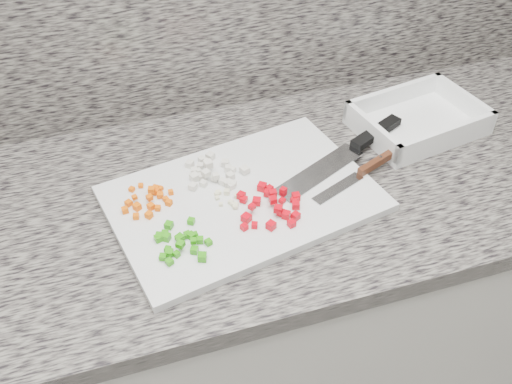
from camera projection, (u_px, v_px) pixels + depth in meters
The scene contains 11 objects.
cabinet at pixel (229, 330), 1.44m from camera, with size 3.92×0.62×0.86m, color beige.
countertop at pixel (222, 199), 1.14m from camera, with size 3.96×0.64×0.04m, color slate.
cutting_board at pixel (243, 198), 1.10m from camera, with size 0.50×0.33×0.02m, color silver.
carrot_pile at pixel (149, 199), 1.07m from camera, with size 0.10×0.10×0.02m.
onion_pile at pixel (212, 172), 1.13m from camera, with size 0.13×0.12×0.03m.
green_pepper_pile at pixel (180, 241), 0.99m from camera, with size 0.10×0.11×0.02m.
red_pepper_pile at pixel (271, 205), 1.06m from camera, with size 0.13×0.13×0.02m.
garlic_pile at pixel (228, 198), 1.08m from camera, with size 0.05×0.06×0.01m.
chef_knife at pixel (358, 145), 1.20m from camera, with size 0.35×0.19×0.02m.
paring_knife at pixel (370, 167), 1.15m from camera, with size 0.23×0.11×0.02m.
tray at pixel (418, 121), 1.27m from camera, with size 0.30×0.24×0.06m.
Camera 1 is at (-0.19, 0.62, 1.65)m, focal length 40.00 mm.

